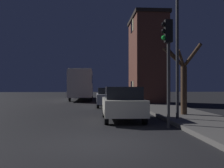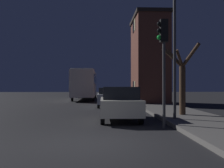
% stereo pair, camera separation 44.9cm
% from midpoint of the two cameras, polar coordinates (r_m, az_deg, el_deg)
% --- Properties ---
extents(ground_plane, '(120.00, 120.00, 0.00)m').
position_cam_midpoint_polar(ground_plane, '(7.53, -2.46, -13.37)').
color(ground_plane, black).
extents(brick_building, '(3.08, 5.57, 8.07)m').
position_cam_midpoint_polar(brick_building, '(23.97, 9.02, 5.68)').
color(brick_building, brown).
rests_on(brick_building, sidewalk).
extents(streetlamp, '(1.18, 0.43, 6.15)m').
position_cam_midpoint_polar(streetlamp, '(12.13, 13.48, 12.66)').
color(streetlamp, '#38383A').
rests_on(streetlamp, sidewalk).
extents(traffic_light, '(0.43, 0.24, 4.33)m').
position_cam_midpoint_polar(traffic_light, '(10.23, 12.86, 7.55)').
color(traffic_light, '#38383A').
rests_on(traffic_light, ground).
extents(bare_tree, '(1.71, 1.48, 3.67)m').
position_cam_midpoint_polar(bare_tree, '(13.67, 16.55, 0.98)').
color(bare_tree, '#473323').
rests_on(bare_tree, sidewalk).
extents(bus, '(2.50, 11.33, 3.46)m').
position_cam_midpoint_polar(bus, '(30.69, -5.72, 0.31)').
color(bus, beige).
rests_on(bus, ground).
extents(car_near_lane, '(1.86, 3.88, 1.64)m').
position_cam_midpoint_polar(car_near_lane, '(12.15, 2.87, -4.37)').
color(car_near_lane, beige).
rests_on(car_near_lane, ground).
extents(car_mid_lane, '(1.84, 4.26, 1.54)m').
position_cam_midpoint_polar(car_mid_lane, '(20.05, -0.03, -2.94)').
color(car_mid_lane, '#B7BABF').
rests_on(car_mid_lane, ground).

